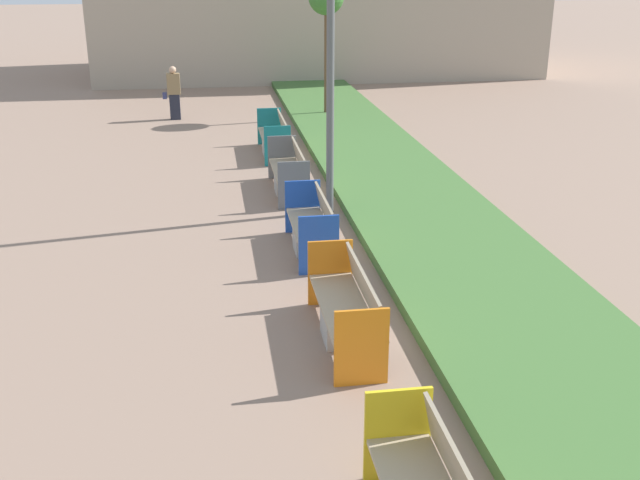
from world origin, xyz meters
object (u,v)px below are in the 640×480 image
object	(u,v)px
bench_orange_frame	(347,313)
pedestrian_walking	(174,93)
bench_blue_frame	(312,230)
bench_teal_frame	(275,139)
bench_grey_frame	(290,175)

from	to	relation	value
bench_orange_frame	pedestrian_walking	world-z (taller)	pedestrian_walking
bench_blue_frame	bench_teal_frame	xyz separation A→B (m)	(0.00, 6.65, 0.01)
bench_blue_frame	pedestrian_walking	size ratio (longest dim) A/B	1.24
bench_blue_frame	bench_grey_frame	distance (m)	3.39
bench_blue_frame	bench_teal_frame	size ratio (longest dim) A/B	0.86
bench_orange_frame	bench_teal_frame	bearing A→B (deg)	90.00
bench_blue_frame	pedestrian_walking	xyz separation A→B (m)	(-2.57, 11.41, 0.43)
bench_orange_frame	bench_teal_frame	xyz separation A→B (m)	(0.00, 9.76, 0.00)
bench_blue_frame	pedestrian_walking	world-z (taller)	pedestrian_walking
bench_teal_frame	pedestrian_walking	xyz separation A→B (m)	(-2.58, 4.76, 0.42)
bench_orange_frame	bench_teal_frame	distance (m)	9.76
pedestrian_walking	bench_orange_frame	bearing A→B (deg)	-79.94
bench_orange_frame	pedestrian_walking	size ratio (longest dim) A/B	1.40
bench_blue_frame	bench_teal_frame	bearing A→B (deg)	89.97
bench_orange_frame	pedestrian_walking	distance (m)	14.75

